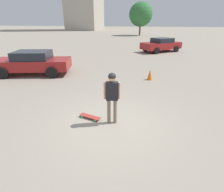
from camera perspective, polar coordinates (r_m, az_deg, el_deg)
The scene contains 7 objects.
ground_plane at distance 6.00m, azimuth 0.00°, elevation -8.65°, with size 220.00×220.00×0.00m, color gray.
person at distance 5.49m, azimuth 0.00°, elevation 1.31°, with size 0.28×0.51×1.75m.
skateboard at distance 6.24m, azimuth -7.17°, elevation -6.72°, with size 0.42×0.82×0.09m.
car_parked_near at distance 12.30m, azimuth -24.61°, elevation 9.97°, with size 3.01×4.99×1.47m.
car_parked_far at distance 20.79m, azimuth 15.77°, elevation 15.85°, with size 4.30×4.59×1.47m.
tree_distant at distance 44.43m, azimuth 9.36°, elevation 24.81°, with size 5.30×5.30×7.21m.
traffic_cone at distance 10.44m, azimuth 12.25°, elevation 6.83°, with size 0.30×0.30×0.62m.
Camera 1 is at (4.96, 1.12, 3.18)m, focal length 28.00 mm.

